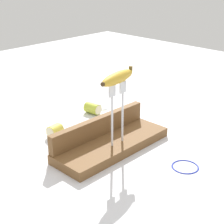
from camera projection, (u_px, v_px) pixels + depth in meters
The scene contains 10 objects.
ground_plane at pixel (112, 149), 1.19m from camera, with size 3.00×3.00×0.00m, color silver.
wooden_board at pixel (112, 145), 1.19m from camera, with size 0.41×0.14×0.03m, color brown.
board_backstop at pixel (99, 126), 1.21m from camera, with size 0.40×0.02×0.06m, color brown.
fork_stand_center at pixel (117, 108), 1.12m from camera, with size 0.07×0.01×0.20m.
banana_raised_center at pixel (118, 78), 1.09m from camera, with size 0.16×0.06×0.04m.
fork_fallen_near at pixel (118, 129), 1.33m from camera, with size 0.11×0.15×0.01m.
fork_fallen_far at pixel (103, 105), 1.55m from camera, with size 0.11×0.13×0.01m.
banana_chunk_near at pixel (93, 108), 1.46m from camera, with size 0.05×0.07×0.04m.
banana_chunk_far at pixel (55, 131), 1.27m from camera, with size 0.05×0.05×0.04m.
wire_coil at pixel (185, 166), 1.09m from camera, with size 0.08×0.08×0.01m, color #1E2DA5.
Camera 1 is at (-0.76, -0.73, 0.57)m, focal length 58.97 mm.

